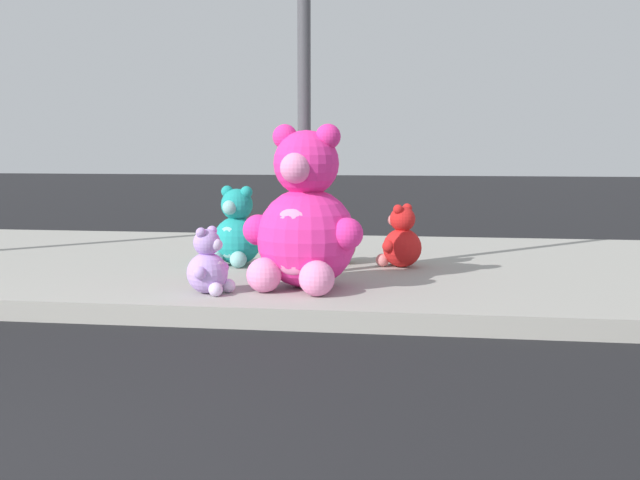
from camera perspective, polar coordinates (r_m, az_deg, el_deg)
The scene contains 7 objects.
sidewalk at distance 7.72m, azimuth -7.46°, elevation -1.93°, with size 28.00×4.40×0.15m, color #9E9B93.
sign_pole at distance 6.65m, azimuth -1.15°, elevation 12.05°, with size 0.56×0.11×3.20m.
plush_pink_large at distance 6.06m, azimuth -1.12°, elevation 1.22°, with size 0.95×0.88×1.26m.
plush_teal at distance 7.29m, azimuth -6.06°, elevation 0.48°, with size 0.54×0.51×0.73m.
plush_lavender at distance 5.92m, azimuth -8.00°, elevation -1.92°, with size 0.35×0.37×0.50m.
plush_red at distance 7.17m, azimuth 5.82°, elevation -0.13°, with size 0.41×0.40×0.57m.
plush_brown at distance 7.34m, azimuth 1.13°, elevation 0.04°, with size 0.38×0.43×0.56m.
Camera 1 is at (2.11, -2.13, 1.25)m, focal length 44.48 mm.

